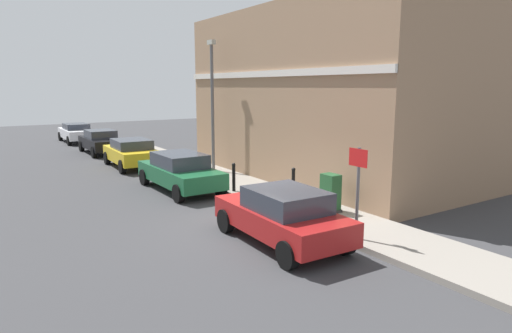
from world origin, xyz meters
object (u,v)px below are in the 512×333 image
object	(u,v)px
lamppost	(212,100)
car_yellow	(132,152)
utility_cabinet	(330,194)
street_sign	(358,179)
car_black	(101,141)
car_white	(76,132)
bollard_near_cabinet	(293,182)
car_green	(180,171)
car_red	(282,215)
bollard_far_kerb	(234,176)

from	to	relation	value
lamppost	car_yellow	bearing A→B (deg)	125.34
utility_cabinet	street_sign	xyz separation A→B (m)	(-1.13, -2.18, 0.98)
car_black	car_white	world-z (taller)	car_black
car_yellow	bollard_near_cabinet	xyz separation A→B (m)	(2.59, -9.50, -0.03)
street_sign	utility_cabinet	bearing A→B (deg)	62.62
car_green	lamppost	size ratio (longest dim) A/B	0.77
car_red	bollard_near_cabinet	xyz separation A→B (m)	(2.73, 3.08, -0.03)
bollard_near_cabinet	street_sign	distance (m)	4.42
street_sign	car_white	bearing A→B (deg)	93.62
utility_cabinet	bollard_far_kerb	size ratio (longest dim) A/B	1.11
bollard_far_kerb	car_green	bearing A→B (deg)	127.02
utility_cabinet	street_sign	bearing A→B (deg)	-117.38
utility_cabinet	street_sign	size ratio (longest dim) A/B	0.50
car_red	car_green	world-z (taller)	car_green
utility_cabinet	bollard_far_kerb	world-z (taller)	utility_cabinet
car_yellow	car_black	bearing A→B (deg)	2.71
car_black	bollard_near_cabinet	size ratio (longest dim) A/B	4.04
car_red	car_black	size ratio (longest dim) A/B	0.96
car_white	utility_cabinet	size ratio (longest dim) A/B	3.78
car_black	utility_cabinet	distance (m)	17.11
car_white	street_sign	distance (m)	25.54
bollard_far_kerb	lamppost	world-z (taller)	lamppost
bollard_far_kerb	street_sign	distance (m)	6.13
car_red	car_yellow	distance (m)	12.58
car_green	utility_cabinet	xyz separation A→B (m)	(2.47, -5.63, -0.06)
car_yellow	bollard_near_cabinet	distance (m)	9.85
car_red	bollard_near_cabinet	world-z (taller)	car_red
utility_cabinet	car_yellow	bearing A→B (deg)	102.28
bollard_far_kerb	bollard_near_cabinet	bearing A→B (deg)	-57.08
car_yellow	lamppost	xyz separation A→B (m)	(2.58, -3.64, 2.57)
car_red	car_white	bearing A→B (deg)	1.79
car_black	car_white	size ratio (longest dim) A/B	0.97
car_black	car_green	bearing A→B (deg)	-179.69
car_green	car_yellow	distance (m)	5.83
street_sign	bollard_near_cabinet	bearing A→B (deg)	73.45
street_sign	car_black	bearing A→B (deg)	94.42
car_black	bollard_far_kerb	bearing A→B (deg)	-173.98
car_white	lamppost	world-z (taller)	lamppost
car_black	car_yellow	bearing A→B (deg)	-179.22
car_red	car_white	size ratio (longest dim) A/B	0.93
bollard_far_kerb	street_sign	xyz separation A→B (m)	(0.01, -6.05, 0.96)
car_green	lamppost	bearing A→B (deg)	-50.41
car_green	bollard_far_kerb	xyz separation A→B (m)	(1.33, -1.76, -0.04)
car_black	lamppost	xyz separation A→B (m)	(2.70, -9.10, 2.58)
car_white	lamppost	distance (m)	15.94
car_yellow	bollard_near_cabinet	world-z (taller)	car_yellow
car_green	bollard_far_kerb	size ratio (longest dim) A/B	4.26
car_yellow	car_black	world-z (taller)	car_black
car_red	bollard_far_kerb	world-z (taller)	car_red
bollard_near_cabinet	street_sign	world-z (taller)	street_sign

